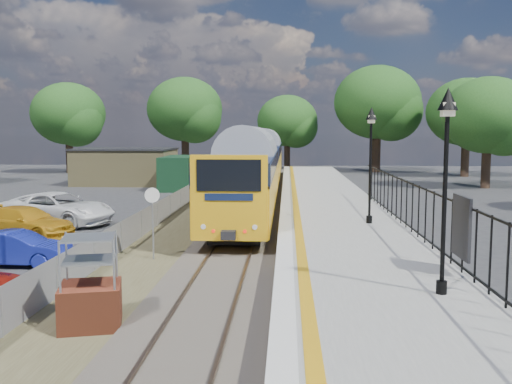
# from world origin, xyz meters

# --- Properties ---
(ground) EXTENTS (120.00, 120.00, 0.00)m
(ground) POSITION_xyz_m (0.00, 0.00, 0.00)
(ground) COLOR #2D2D30
(ground) RESTS_ON ground
(track_bed) EXTENTS (5.90, 80.00, 0.29)m
(track_bed) POSITION_xyz_m (-0.47, 9.67, 0.09)
(track_bed) COLOR #473F38
(track_bed) RESTS_ON ground
(platform) EXTENTS (5.00, 70.00, 0.90)m
(platform) POSITION_xyz_m (4.20, 8.00, 0.45)
(platform) COLOR gray
(platform) RESTS_ON ground
(platform_edge) EXTENTS (0.90, 70.00, 0.01)m
(platform_edge) POSITION_xyz_m (2.14, 8.00, 0.90)
(platform_edge) COLOR silver
(platform_edge) RESTS_ON platform
(victorian_lamp_south) EXTENTS (0.44, 0.44, 4.60)m
(victorian_lamp_south) POSITION_xyz_m (5.50, -4.00, 4.30)
(victorian_lamp_south) COLOR black
(victorian_lamp_south) RESTS_ON platform
(victorian_lamp_north) EXTENTS (0.44, 0.44, 4.60)m
(victorian_lamp_north) POSITION_xyz_m (5.30, 6.00, 4.30)
(victorian_lamp_north) COLOR black
(victorian_lamp_north) RESTS_ON platform
(palisade_fence) EXTENTS (0.12, 26.00, 2.00)m
(palisade_fence) POSITION_xyz_m (6.55, 2.24, 1.84)
(palisade_fence) COLOR black
(palisade_fence) RESTS_ON platform
(wire_fence) EXTENTS (0.06, 52.00, 1.20)m
(wire_fence) POSITION_xyz_m (-4.20, 12.00, 0.60)
(wire_fence) COLOR #999EA3
(wire_fence) RESTS_ON ground
(outbuilding) EXTENTS (10.80, 10.10, 3.12)m
(outbuilding) POSITION_xyz_m (-10.91, 31.21, 1.52)
(outbuilding) COLOR #948553
(outbuilding) RESTS_ON ground
(tree_line) EXTENTS (56.80, 43.80, 11.88)m
(tree_line) POSITION_xyz_m (1.40, 42.00, 6.61)
(tree_line) COLOR #332319
(tree_line) RESTS_ON ground
(train) EXTENTS (2.82, 40.83, 3.51)m
(train) POSITION_xyz_m (0.00, 23.24, 2.34)
(train) COLOR gold
(train) RESTS_ON ground
(brick_plinth) EXTENTS (1.65, 1.65, 2.19)m
(brick_plinth) POSITION_xyz_m (-2.50, -4.18, 1.05)
(brick_plinth) COLOR brown
(brick_plinth) RESTS_ON ground
(speed_sign) EXTENTS (0.50, 0.20, 2.60)m
(speed_sign) POSITION_xyz_m (-2.68, 2.76, 1.75)
(speed_sign) COLOR #999EA3
(speed_sign) RESTS_ON ground
(car_blue) EXTENTS (3.63, 1.35, 1.18)m
(car_blue) POSITION_xyz_m (-7.12, 1.80, 0.59)
(car_blue) COLOR #192496
(car_blue) RESTS_ON ground
(car_yellow) EXTENTS (4.93, 3.17, 1.33)m
(car_yellow) POSITION_xyz_m (-9.23, 6.88, 0.66)
(car_yellow) COLOR orange
(car_yellow) RESTS_ON ground
(car_white) EXTENTS (6.22, 4.21, 1.58)m
(car_white) POSITION_xyz_m (-9.18, 10.29, 0.79)
(car_white) COLOR white
(car_white) RESTS_ON ground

